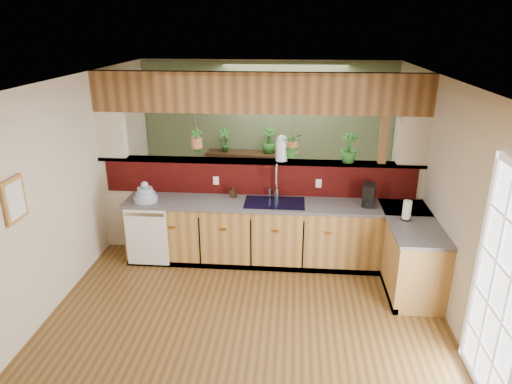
# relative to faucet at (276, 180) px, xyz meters

# --- Properties ---
(ground) EXTENTS (4.60, 7.00, 0.01)m
(ground) POSITION_rel_faucet_xyz_m (-0.26, -1.13, -1.17)
(ground) COLOR brown
(ground) RESTS_ON ground
(ceiling) EXTENTS (4.60, 7.00, 0.01)m
(ceiling) POSITION_rel_faucet_xyz_m (-0.26, -1.13, 1.43)
(ceiling) COLOR brown
(ceiling) RESTS_ON ground
(wall_back) EXTENTS (4.60, 0.02, 2.60)m
(wall_back) POSITION_rel_faucet_xyz_m (-0.26, 2.37, 0.13)
(wall_back) COLOR beige
(wall_back) RESTS_ON ground
(wall_left) EXTENTS (0.02, 7.00, 2.60)m
(wall_left) POSITION_rel_faucet_xyz_m (-2.56, -1.13, 0.13)
(wall_left) COLOR beige
(wall_left) RESTS_ON ground
(wall_right) EXTENTS (0.02, 7.00, 2.60)m
(wall_right) POSITION_rel_faucet_xyz_m (2.04, -1.13, 0.13)
(wall_right) COLOR beige
(wall_right) RESTS_ON ground
(pass_through_partition) EXTENTS (4.60, 0.21, 2.60)m
(pass_through_partition) POSITION_rel_faucet_xyz_m (-0.23, 0.22, 0.02)
(pass_through_partition) COLOR beige
(pass_through_partition) RESTS_ON ground
(pass_through_ledge) EXTENTS (4.60, 0.21, 0.04)m
(pass_through_ledge) POSITION_rel_faucet_xyz_m (-0.26, 0.22, 0.20)
(pass_through_ledge) COLOR brown
(pass_through_ledge) RESTS_ON ground
(header_beam) EXTENTS (4.60, 0.15, 0.55)m
(header_beam) POSITION_rel_faucet_xyz_m (-0.26, 0.22, 1.15)
(header_beam) COLOR brown
(header_beam) RESTS_ON ground
(sage_backwall) EXTENTS (4.55, 0.02, 2.55)m
(sage_backwall) POSITION_rel_faucet_xyz_m (-0.26, 2.35, 0.13)
(sage_backwall) COLOR #576847
(sage_backwall) RESTS_ON ground
(countertop) EXTENTS (4.14, 1.52, 0.90)m
(countertop) POSITION_rel_faucet_xyz_m (0.57, -0.26, -0.73)
(countertop) COLOR olive
(countertop) RESTS_ON ground
(dishwasher) EXTENTS (0.58, 0.03, 0.82)m
(dishwasher) POSITION_rel_faucet_xyz_m (-1.74, -0.46, -0.72)
(dishwasher) COLOR white
(dishwasher) RESTS_ON ground
(navy_sink) EXTENTS (0.82, 0.50, 0.18)m
(navy_sink) POSITION_rel_faucet_xyz_m (-0.01, -0.15, -0.35)
(navy_sink) COLOR black
(navy_sink) RESTS_ON countertop
(french_door) EXTENTS (0.06, 1.02, 2.16)m
(french_door) POSITION_rel_faucet_xyz_m (2.01, -2.43, -0.12)
(french_door) COLOR white
(french_door) RESTS_ON ground
(framed_print) EXTENTS (0.04, 0.35, 0.45)m
(framed_print) POSITION_rel_faucet_xyz_m (-2.53, -1.93, 0.38)
(framed_print) COLOR olive
(framed_print) RESTS_ON wall_left
(faucet) EXTENTS (0.22, 0.22, 0.51)m
(faucet) POSITION_rel_faucet_xyz_m (0.00, 0.00, 0.00)
(faucet) COLOR #B7B7B2
(faucet) RESTS_ON countertop
(dish_stack) EXTENTS (0.33, 0.33, 0.29)m
(dish_stack) POSITION_rel_faucet_xyz_m (-1.78, -0.24, -0.19)
(dish_stack) COLOR #93A1BE
(dish_stack) RESTS_ON countertop
(soap_dispenser) EXTENTS (0.10, 0.10, 0.17)m
(soap_dispenser) POSITION_rel_faucet_xyz_m (-0.60, 0.01, -0.19)
(soap_dispenser) COLOR #3C2715
(soap_dispenser) RESTS_ON countertop
(coffee_maker) EXTENTS (0.15, 0.26, 0.29)m
(coffee_maker) POSITION_rel_faucet_xyz_m (1.25, -0.14, -0.14)
(coffee_maker) COLOR black
(coffee_maker) RESTS_ON countertop
(paper_towel) EXTENTS (0.13, 0.13, 0.27)m
(paper_towel) POSITION_rel_faucet_xyz_m (1.65, -0.59, -0.15)
(paper_towel) COLOR black
(paper_towel) RESTS_ON countertop
(glass_jar) EXTENTS (0.16, 0.16, 0.37)m
(glass_jar) POSITION_rel_faucet_xyz_m (0.06, 0.22, 0.40)
(glass_jar) COLOR silver
(glass_jar) RESTS_ON pass_through_ledge
(ledge_plant_right) EXTENTS (0.30, 0.30, 0.41)m
(ledge_plant_right) POSITION_rel_faucet_xyz_m (0.98, 0.22, 0.42)
(ledge_plant_right) COLOR #245C20
(ledge_plant_right) RESTS_ON pass_through_ledge
(hanging_plant_a) EXTENTS (0.19, 0.16, 0.50)m
(hanging_plant_a) POSITION_rel_faucet_xyz_m (-1.14, 0.22, 0.59)
(hanging_plant_a) COLOR brown
(hanging_plant_a) RESTS_ON header_beam
(hanging_plant_b) EXTENTS (0.34, 0.31, 0.54)m
(hanging_plant_b) POSITION_rel_faucet_xyz_m (0.21, 0.22, 0.60)
(hanging_plant_b) COLOR brown
(hanging_plant_b) RESTS_ON header_beam
(shelving_console) EXTENTS (1.45, 0.51, 0.95)m
(shelving_console) POSITION_rel_faucet_xyz_m (-0.66, 2.12, -0.67)
(shelving_console) COLOR black
(shelving_console) RESTS_ON ground
(shelf_plant_a) EXTENTS (0.27, 0.22, 0.45)m
(shelf_plant_a) POSITION_rel_faucet_xyz_m (-1.03, 2.12, 0.02)
(shelf_plant_a) COLOR #245C20
(shelf_plant_a) RESTS_ON shelving_console
(shelf_plant_b) EXTENTS (0.27, 0.27, 0.47)m
(shelf_plant_b) POSITION_rel_faucet_xyz_m (-0.22, 2.12, 0.03)
(shelf_plant_b) COLOR #245C20
(shelf_plant_b) RESTS_ON shelving_console
(floor_plant) EXTENTS (0.79, 0.72, 0.77)m
(floor_plant) POSITION_rel_faucet_xyz_m (0.41, 1.05, -0.79)
(floor_plant) COLOR #245C20
(floor_plant) RESTS_ON ground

